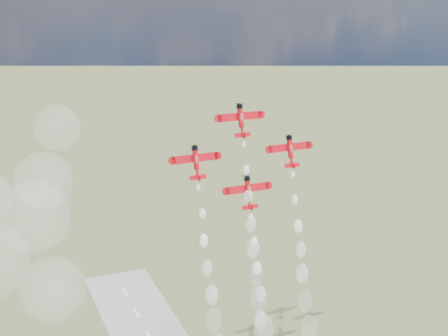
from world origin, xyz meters
TOP-DOWN VIEW (x-y plane):
  - plane_lead at (9.74, 22.49)m, footprint 12.77×5.02m
  - plane_left at (-4.18, 19.85)m, footprint 12.77×5.02m
  - plane_right at (23.65, 19.85)m, footprint 12.77×5.02m
  - plane_slot at (9.74, 17.21)m, footprint 12.77×5.02m
  - smoke_trail_lead at (9.70, 9.85)m, footprint 5.26×17.00m
  - smoke_trail_left at (-3.79, 6.86)m, footprint 5.10×17.18m
  - smoke_trail_right at (23.67, 7.31)m, footprint 5.10×15.96m

SIDE VIEW (x-z plane):
  - smoke_trail_right at x=23.67m, z-range 24.41..74.90m
  - smoke_trail_left at x=-3.79m, z-range 24.47..75.12m
  - smoke_trail_lead at x=9.70m, z-range 33.15..84.71m
  - plane_slot at x=9.74m, z-range 80.60..89.53m
  - plane_left at x=-4.18m, z-range 89.98..98.91m
  - plane_right at x=23.65m, z-range 89.98..98.91m
  - plane_lead at x=9.74m, z-range 99.35..108.28m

